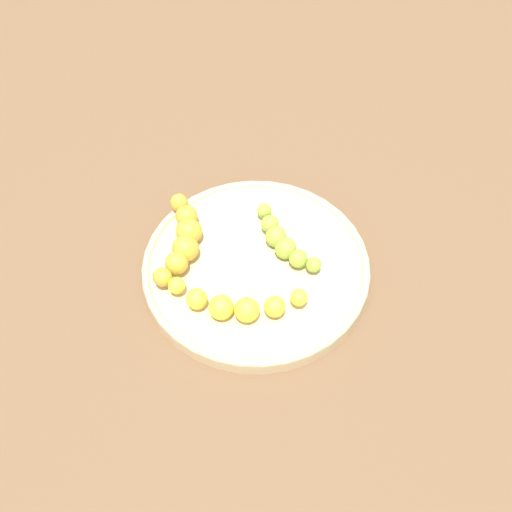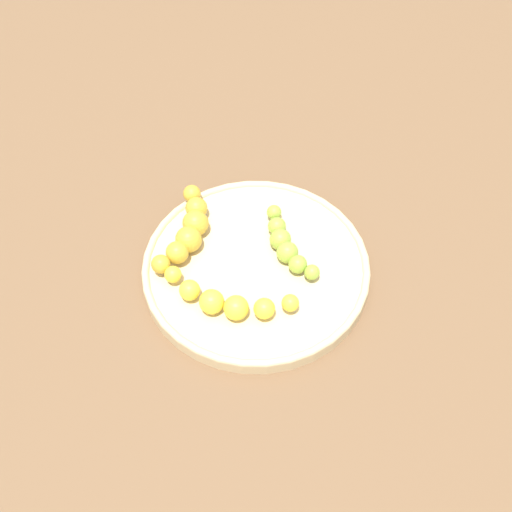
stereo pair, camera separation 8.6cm
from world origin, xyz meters
The scene contains 5 objects.
ground_plane centered at (0.00, 0.00, 0.00)m, with size 2.40×2.40×0.00m, color brown.
fruit_bowl centered at (0.00, 0.00, 0.01)m, with size 0.30×0.30×0.02m.
banana_yellow centered at (0.02, 0.07, 0.03)m, with size 0.18×0.05×0.03m.
banana_green centered at (-0.03, -0.03, 0.03)m, with size 0.09×0.11×0.03m.
banana_spotted centered at (0.10, -0.01, 0.04)m, with size 0.05×0.15×0.04m.
Camera 1 is at (-0.07, 0.51, 0.73)m, focal length 47.09 mm.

